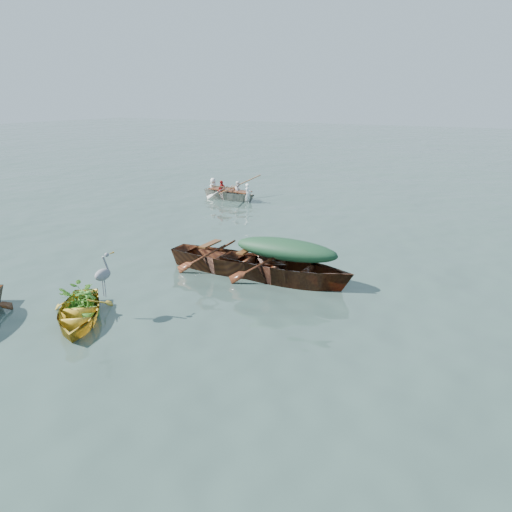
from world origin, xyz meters
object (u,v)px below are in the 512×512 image
Objects in this scene: open_wooden_boat at (229,272)px; rowed_boat at (230,199)px; yellow_dinghy at (79,321)px; heron at (103,281)px; green_tarp_boat at (285,282)px.

open_wooden_boat reaches higher than rowed_boat.
yellow_dinghy is 3.11× the size of heron.
rowed_boat is at bearing 68.54° from yellow_dinghy.
green_tarp_boat is (2.68, 4.16, 0.00)m from yellow_dinghy.
open_wooden_boat is 3.86m from heron.
open_wooden_boat is at bearing 90.00° from green_tarp_boat.
heron is (-2.29, -3.77, 0.84)m from green_tarp_boat.
green_tarp_boat reaches higher than rowed_boat.
green_tarp_boat is 1.63m from open_wooden_boat.
rowed_boat is at bearing 70.77° from heron.
green_tarp_boat is 4.49m from heron.
rowed_boat is at bearing 31.11° from open_wooden_boat.
yellow_dinghy is 1.00m from heron.
heron reaches higher than rowed_boat.
open_wooden_boat is 9.60m from rowed_boat.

